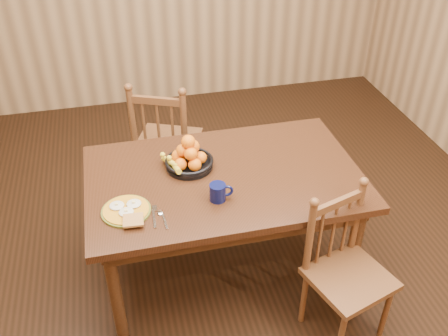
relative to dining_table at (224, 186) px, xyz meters
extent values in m
cube|color=black|center=(0.00, 0.00, -0.67)|extent=(4.50, 5.00, 0.01)
cube|color=black|center=(0.00, 0.00, 0.06)|extent=(1.60, 1.00, 0.04)
cube|color=black|center=(0.00, 0.42, -0.01)|extent=(1.40, 0.04, 0.10)
cube|color=black|center=(0.00, -0.42, -0.01)|extent=(1.40, 0.04, 0.10)
cube|color=black|center=(0.72, 0.00, -0.01)|extent=(0.04, 0.84, 0.10)
cube|color=black|center=(-0.72, 0.00, -0.01)|extent=(0.04, 0.84, 0.10)
cylinder|color=black|center=(-0.70, -0.40, -0.31)|extent=(0.07, 0.07, 0.70)
cylinder|color=black|center=(0.70, -0.40, -0.31)|extent=(0.07, 0.07, 0.70)
cylinder|color=black|center=(-0.70, 0.40, -0.31)|extent=(0.07, 0.07, 0.70)
cylinder|color=black|center=(0.70, 0.40, -0.31)|extent=(0.07, 0.07, 0.70)
cube|color=#4C2816|center=(-0.22, 0.89, -0.21)|extent=(0.58, 0.57, 0.04)
cylinder|color=#4C2816|center=(0.02, 0.98, -0.45)|extent=(0.04, 0.04, 0.44)
cylinder|color=#4C2816|center=(-0.32, 1.12, -0.45)|extent=(0.04, 0.04, 0.44)
cylinder|color=#4C2816|center=(-0.12, 0.66, -0.45)|extent=(0.04, 0.04, 0.44)
cylinder|color=#4C2816|center=(-0.46, 0.80, -0.45)|extent=(0.04, 0.04, 0.44)
cylinder|color=#4C2816|center=(-0.13, 0.64, 0.06)|extent=(0.04, 0.04, 0.53)
cylinder|color=#4C2816|center=(-0.47, 0.78, 0.06)|extent=(0.04, 0.04, 0.53)
cylinder|color=#4C2816|center=(-0.30, 0.71, 0.01)|extent=(0.02, 0.02, 0.41)
cube|color=#4C2816|center=(-0.30, 0.71, 0.24)|extent=(0.35, 0.17, 0.05)
cube|color=#4C2816|center=(0.55, -0.64, -0.25)|extent=(0.51, 0.49, 0.04)
cylinder|color=#4C2816|center=(0.76, -0.74, -0.47)|extent=(0.03, 0.03, 0.40)
cylinder|color=#4C2816|center=(0.34, -0.54, -0.47)|extent=(0.03, 0.03, 0.40)
cylinder|color=#4C2816|center=(0.66, -0.44, -0.47)|extent=(0.03, 0.03, 0.40)
cylinder|color=#4C2816|center=(0.34, -0.53, -0.01)|extent=(0.04, 0.04, 0.48)
cylinder|color=#4C2816|center=(0.66, -0.43, -0.01)|extent=(0.04, 0.04, 0.48)
cylinder|color=#4C2816|center=(0.50, -0.48, -0.05)|extent=(0.02, 0.02, 0.37)
cube|color=#4C2816|center=(0.50, -0.48, 0.16)|extent=(0.33, 0.13, 0.05)
cylinder|color=#59601E|center=(-0.58, -0.20, 0.09)|extent=(0.26, 0.26, 0.01)
cylinder|color=orange|center=(-0.58, -0.20, 0.10)|extent=(0.24, 0.24, 0.01)
ellipsoid|color=silver|center=(-0.63, -0.17, 0.11)|extent=(0.08, 0.08, 0.01)
cube|color=#F2E08C|center=(-0.63, -0.17, 0.12)|extent=(0.02, 0.02, 0.01)
ellipsoid|color=silver|center=(-0.54, -0.17, 0.11)|extent=(0.08, 0.08, 0.01)
cube|color=#F2E08C|center=(-0.54, -0.17, 0.12)|extent=(0.02, 0.02, 0.01)
ellipsoid|color=silver|center=(-0.58, -0.23, 0.11)|extent=(0.08, 0.08, 0.01)
cube|color=#F2E08C|center=(-0.58, -0.23, 0.12)|extent=(0.02, 0.02, 0.01)
cube|color=brown|center=(-0.55, -0.31, 0.11)|extent=(0.11, 0.11, 0.01)
cube|color=silver|center=(-0.44, -0.30, 0.09)|extent=(0.02, 0.15, 0.00)
cube|color=silver|center=(-0.43, -0.21, 0.09)|extent=(0.03, 0.05, 0.00)
cube|color=silver|center=(-0.39, -0.33, 0.09)|extent=(0.01, 0.12, 0.00)
ellipsoid|color=silver|center=(-0.41, -0.26, 0.09)|extent=(0.03, 0.04, 0.01)
cylinder|color=#090E36|center=(-0.09, -0.21, 0.13)|extent=(0.09, 0.09, 0.10)
torus|color=#090E36|center=(-0.03, -0.21, 0.13)|extent=(0.07, 0.02, 0.07)
cylinder|color=black|center=(-0.09, -0.21, 0.18)|extent=(0.08, 0.08, 0.00)
cylinder|color=silver|center=(-0.16, 0.12, 0.13)|extent=(0.06, 0.06, 0.09)
cylinder|color=maroon|center=(-0.16, 0.12, 0.12)|extent=(0.05, 0.05, 0.07)
cylinder|color=black|center=(-0.18, 0.13, 0.09)|extent=(0.28, 0.28, 0.02)
torus|color=black|center=(-0.18, 0.13, 0.13)|extent=(0.29, 0.29, 0.02)
cylinder|color=black|center=(-0.18, 0.13, 0.09)|extent=(0.10, 0.10, 0.01)
sphere|color=orange|center=(-0.11, 0.13, 0.14)|extent=(0.07, 0.07, 0.07)
sphere|color=orange|center=(-0.16, 0.19, 0.14)|extent=(0.08, 0.08, 0.08)
sphere|color=orange|center=(-0.24, 0.17, 0.15)|extent=(0.08, 0.08, 0.08)
sphere|color=orange|center=(-0.24, 0.09, 0.14)|extent=(0.07, 0.07, 0.07)
sphere|color=orange|center=(-0.16, 0.06, 0.14)|extent=(0.08, 0.08, 0.08)
sphere|color=orange|center=(-0.15, 0.16, 0.21)|extent=(0.08, 0.08, 0.08)
sphere|color=orange|center=(-0.22, 0.14, 0.20)|extent=(0.07, 0.07, 0.07)
sphere|color=orange|center=(-0.18, 0.09, 0.21)|extent=(0.08, 0.08, 0.08)
sphere|color=orange|center=(-0.18, 0.13, 0.26)|extent=(0.08, 0.08, 0.08)
cylinder|color=yellow|center=(-0.27, 0.09, 0.13)|extent=(0.10, 0.17, 0.07)
cylinder|color=yellow|center=(-0.29, 0.14, 0.13)|extent=(0.14, 0.15, 0.07)
camera|label=1|loc=(-0.54, -2.29, 1.81)|focal=40.00mm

